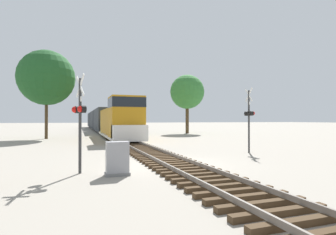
% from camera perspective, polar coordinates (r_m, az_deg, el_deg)
% --- Properties ---
extents(ground_plane, '(400.00, 400.00, 0.00)m').
position_cam_1_polar(ground_plane, '(13.19, 0.32, -10.02)').
color(ground_plane, gray).
extents(rail_track_bed, '(2.60, 160.00, 0.31)m').
position_cam_1_polar(rail_track_bed, '(13.17, 0.32, -9.43)').
color(rail_track_bed, '#42301E').
rests_on(rail_track_bed, ground).
extents(freight_train, '(3.07, 62.18, 4.37)m').
position_cam_1_polar(freight_train, '(53.49, -14.43, -0.62)').
color(freight_train, '#B77A14').
rests_on(freight_train, ground).
extents(crossing_signal_near, '(0.58, 1.00, 4.03)m').
position_cam_1_polar(crossing_signal_near, '(11.22, -18.72, 0.61)').
color(crossing_signal_near, '#333333').
rests_on(crossing_signal_near, ground).
extents(crossing_signal_far, '(0.44, 1.01, 4.30)m').
position_cam_1_polar(crossing_signal_far, '(18.21, 17.28, 0.46)').
color(crossing_signal_far, '#333333').
rests_on(crossing_signal_far, ground).
extents(relay_cabinet, '(0.95, 0.55, 1.32)m').
position_cam_1_polar(relay_cabinet, '(10.56, -10.97, -8.81)').
color(relay_cabinet, slate).
rests_on(relay_cabinet, ground).
extents(tree_far_right, '(6.32, 6.32, 10.20)m').
position_cam_1_polar(tree_far_right, '(33.52, -24.94, 7.83)').
color(tree_far_right, '#473521').
rests_on(tree_far_right, ground).
extents(tree_mid_background, '(5.52, 5.52, 9.49)m').
position_cam_1_polar(tree_mid_background, '(42.72, 4.20, 5.54)').
color(tree_mid_background, '#473521').
rests_on(tree_mid_background, ground).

